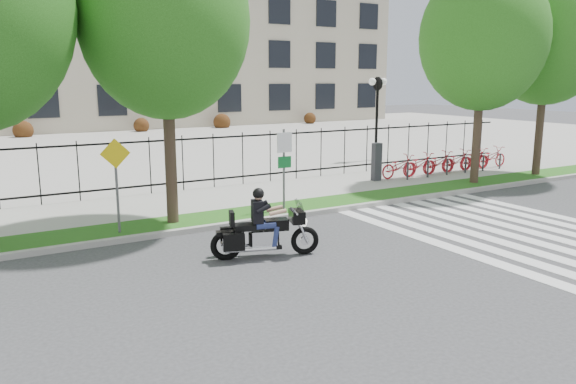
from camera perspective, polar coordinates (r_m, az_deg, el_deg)
ground at (r=13.51m, az=8.13°, el=-6.49°), size 120.00×120.00×0.00m
curb at (r=16.76m, az=-0.62°, el=-2.58°), size 60.00×0.20×0.15m
grass_verge at (r=17.48m, az=-2.01°, el=-2.00°), size 60.00×1.50×0.15m
sidewalk at (r=19.66m, az=-5.49°, el=-0.53°), size 60.00×3.50×0.15m
plaza at (r=36.16m, az=-17.40°, el=4.42°), size 80.00×34.00×0.10m
crosswalk_stripes at (r=16.85m, az=21.11°, el=-3.53°), size 5.70×8.00×0.01m
iron_fence at (r=21.05m, az=-7.57°, el=3.18°), size 30.00×0.06×2.00m
office_building at (r=55.82m, az=-22.97°, el=16.55°), size 60.00×21.90×20.15m
lamp_post_right at (r=28.50m, az=9.06°, el=9.42°), size 1.06×0.70×4.25m
street_tree_1 at (r=15.84m, az=-12.41°, el=16.57°), size 4.53×4.53×8.09m
street_tree_2 at (r=22.89m, az=19.23°, el=14.57°), size 4.73×4.73×8.21m
street_tree_3 at (r=25.87m, az=24.87°, el=14.20°), size 4.87×4.87×8.51m
bike_share_station at (r=25.20m, az=15.81°, el=3.00°), size 7.78×0.85×1.50m
sign_pole_regulatory at (r=17.02m, az=-0.39°, el=3.35°), size 0.50×0.09×2.50m
sign_pole_warning at (r=15.17m, az=-17.06°, el=1.87°), size 0.78×0.09×2.49m
motorcycle_rider at (r=13.16m, az=-2.36°, el=-3.83°), size 2.52×1.21×2.00m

